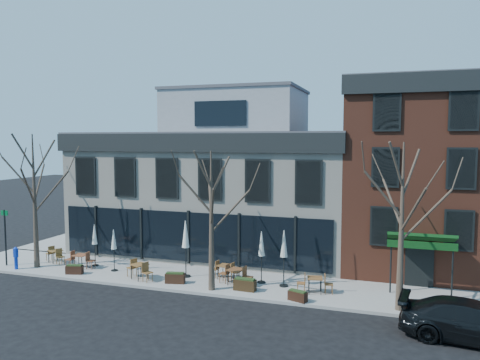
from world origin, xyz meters
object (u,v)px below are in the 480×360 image
(umbrella_0, at_px, (95,237))
(parked_sedan, at_px, (472,322))
(call_box, at_px, (16,257))
(cafe_set_0, at_px, (55,255))

(umbrella_0, bearing_deg, parked_sedan, -12.02)
(call_box, relative_size, umbrella_0, 0.53)
(call_box, bearing_deg, cafe_set_0, 59.43)
(cafe_set_0, distance_m, umbrella_0, 3.10)
(parked_sedan, relative_size, umbrella_0, 2.13)
(parked_sedan, xyz_separation_m, umbrella_0, (-19.96, 4.25, 1.15))
(parked_sedan, relative_size, cafe_set_0, 2.96)
(parked_sedan, height_order, cafe_set_0, parked_sedan)
(parked_sedan, distance_m, call_box, 24.03)
(parked_sedan, relative_size, call_box, 3.99)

